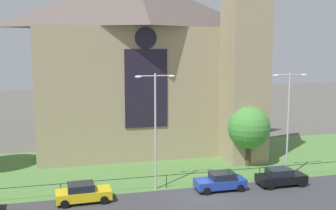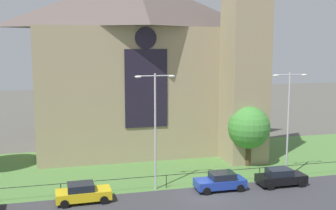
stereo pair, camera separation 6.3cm
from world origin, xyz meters
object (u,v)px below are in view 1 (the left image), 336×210
object	(u,v)px
tree_right_near	(249,128)
parked_car_blue	(221,181)
church_building	(143,61)
parked_car_yellow	(83,193)
streetlamp_far	(288,113)
parked_car_black	(281,177)
streetlamp_near	(155,118)

from	to	relation	value
tree_right_near	parked_car_blue	size ratio (longest dim) A/B	1.44
church_building	tree_right_near	distance (m)	14.39
parked_car_yellow	parked_car_blue	bearing A→B (deg)	-2.08
tree_right_near	streetlamp_far	xyz separation A→B (m)	(1.68, -4.47, 2.10)
tree_right_near	parked_car_yellow	bearing A→B (deg)	-160.45
parked_car_blue	parked_car_black	world-z (taller)	same
church_building	streetlamp_far	bearing A→B (deg)	-52.70
streetlamp_far	church_building	bearing A→B (deg)	127.30
streetlamp_near	parked_car_black	bearing A→B (deg)	-9.40
streetlamp_far	tree_right_near	bearing A→B (deg)	110.61
church_building	streetlamp_near	distance (m)	14.58
church_building	tree_right_near	bearing A→B (deg)	-46.60
streetlamp_far	parked_car_black	world-z (taller)	streetlamp_far
tree_right_near	parked_car_black	size ratio (longest dim) A/B	1.44
streetlamp_far	streetlamp_near	bearing A→B (deg)	180.00
streetlamp_near	parked_car_black	world-z (taller)	streetlamp_near
streetlamp_far	parked_car_black	distance (m)	5.78
streetlamp_near	parked_car_blue	xyz separation A→B (m)	(5.24, -1.55, -5.34)
parked_car_yellow	church_building	bearing A→B (deg)	61.28
tree_right_near	parked_car_black	world-z (taller)	tree_right_near
parked_car_blue	parked_car_black	distance (m)	5.50
streetlamp_near	streetlamp_far	distance (m)	12.30
church_building	streetlamp_near	size ratio (longest dim) A/B	2.65
church_building	parked_car_blue	bearing A→B (deg)	-77.21
tree_right_near	streetlamp_near	xyz separation A→B (m)	(-10.61, -4.47, 2.16)
church_building	parked_car_yellow	bearing A→B (deg)	-117.09
parked_car_black	parked_car_blue	bearing A→B (deg)	177.87
streetlamp_far	parked_car_black	size ratio (longest dim) A/B	2.30
streetlamp_far	parked_car_blue	bearing A→B (deg)	-167.64
parked_car_yellow	parked_car_blue	size ratio (longest dim) A/B	1.01
streetlamp_near	church_building	bearing A→B (deg)	82.85
church_building	parked_car_blue	distance (m)	18.45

